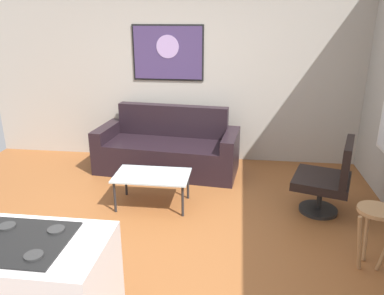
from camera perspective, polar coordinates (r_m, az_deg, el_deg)
name	(u,v)px	position (r m, az deg, el deg)	size (l,w,h in m)	color
ground	(158,240)	(4.09, -5.17, -13.65)	(6.40, 6.40, 0.04)	brown
back_wall	(188,70)	(5.88, -0.55, 11.54)	(6.40, 0.05, 2.80)	#A9A297
couch	(168,150)	(5.61, -3.64, -0.42)	(2.11, 1.03, 0.92)	black
coffee_table	(152,177)	(4.56, -6.02, -4.49)	(0.89, 0.54, 0.40)	silver
armchair	(329,178)	(4.61, 19.96, -4.38)	(0.77, 0.79, 0.90)	black
bar_stool	(374,222)	(3.79, 25.77, -10.02)	(0.37, 0.36, 0.60)	#9C7147
wall_painting	(168,53)	(5.85, -3.65, 14.05)	(1.08, 0.03, 0.82)	black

